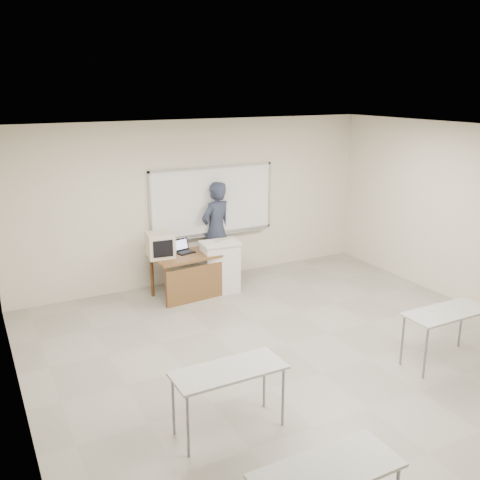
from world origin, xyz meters
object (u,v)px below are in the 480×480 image
whiteboard (213,202)px  keyboard (226,239)px  mouse (220,248)px  presenter (216,231)px  instructor_desk (196,267)px  podium (220,267)px  crt_monitor (160,245)px  laptop (184,249)px

whiteboard → keyboard: bearing=-96.0°
mouse → presenter: presenter is taller
instructor_desk → podium: size_ratio=1.56×
keyboard → mouse: bearing=121.4°
instructor_desk → whiteboard: bearing=42.7°
instructor_desk → presenter: 1.08m
whiteboard → keyboard: (-0.07, -0.69, -0.55)m
crt_monitor → keyboard: size_ratio=1.17×
podium → mouse: size_ratio=9.70×
crt_monitor → mouse: 1.12m
podium → crt_monitor: 1.16m
laptop → keyboard: bearing=-26.5°
laptop → mouse: bearing=-22.2°
presenter → podium: bearing=51.5°
keyboard → presenter: presenter is taller
crt_monitor → presenter: size_ratio=0.26×
crt_monitor → keyboard: crt_monitor is taller
crt_monitor → laptop: bearing=10.1°
mouse → keyboard: 0.19m
whiteboard → instructor_desk: bearing=-131.9°
instructor_desk → keyboard: keyboard is taller
mouse → keyboard: size_ratio=0.22×
podium → laptop: laptop is taller
instructor_desk → crt_monitor: (-0.55, 0.24, 0.41)m
whiteboard → crt_monitor: 1.46m
whiteboard → keyboard: whiteboard is taller
instructor_desk → crt_monitor: size_ratio=2.91×
keyboard → presenter: size_ratio=0.23×
whiteboard → keyboard: size_ratio=5.87×
laptop → keyboard: (0.73, -0.17, 0.13)m
podium → instructor_desk: bearing=-173.0°
presenter → crt_monitor: bearing=1.6°
whiteboard → podium: bearing=-106.2°
laptop → presenter: (0.83, 0.44, 0.13)m
whiteboard → presenter: (0.03, -0.08, -0.55)m
whiteboard → mouse: (-0.15, -0.62, -0.71)m
podium → laptop: bearing=161.9°
laptop → mouse: size_ratio=3.20×
podium → presenter: size_ratio=0.49×
laptop → mouse: (0.65, -0.10, -0.04)m
podium → presenter: (0.25, 0.69, 0.47)m
crt_monitor → laptop: size_ratio=1.62×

